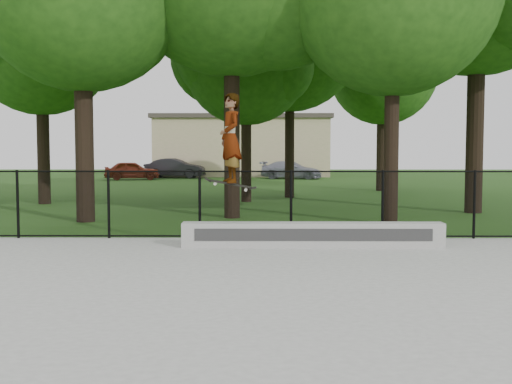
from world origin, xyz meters
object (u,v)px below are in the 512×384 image
(grind_ledge, at_px, (313,235))
(car_a, at_px, (132,170))
(car_b, at_px, (175,168))
(car_c, at_px, (291,170))
(skater_airborne, at_px, (230,140))

(grind_ledge, xyz_separation_m, car_a, (-9.08, 27.11, 0.27))
(car_b, distance_m, car_c, 7.66)
(car_a, bearing_deg, car_b, -58.72)
(car_a, relative_size, skater_airborne, 1.77)
(grind_ledge, distance_m, car_a, 28.59)
(car_c, bearing_deg, car_b, 95.59)
(grind_ledge, bearing_deg, car_c, 88.17)
(grind_ledge, height_order, car_c, car_c)
(car_b, height_order, skater_airborne, skater_airborne)
(grind_ledge, xyz_separation_m, car_b, (-6.69, 29.29, 0.34))
(car_b, relative_size, car_c, 0.98)
(grind_ledge, relative_size, car_c, 1.45)
(car_a, distance_m, car_c, 10.06)
(car_c, xyz_separation_m, skater_airborne, (-2.54, -28.54, 1.64))
(grind_ledge, distance_m, car_c, 28.37)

